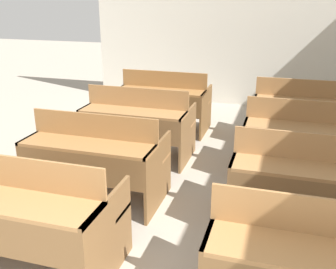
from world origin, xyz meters
name	(u,v)px	position (x,y,z in m)	size (l,w,h in m)	color
wall_back	(252,16)	(0.00, 6.83, 1.60)	(5.80, 0.06, 3.20)	beige
bench_front_left	(26,213)	(-1.06, 1.68, 0.47)	(1.30, 0.76, 0.90)	brown
bench_front_right	(317,265)	(0.94, 1.68, 0.47)	(1.30, 0.76, 0.90)	brown
bench_second_left	(96,156)	(-1.05, 2.78, 0.47)	(1.30, 0.76, 0.90)	brown
bench_second_right	(309,182)	(0.93, 2.80, 0.47)	(1.30, 0.76, 0.90)	brown
bench_third_left	(138,122)	(-1.04, 3.92, 0.47)	(1.30, 0.76, 0.90)	brown
bench_third_right	(304,139)	(0.93, 3.89, 0.47)	(1.30, 0.76, 0.90)	brown
bench_back_left	(164,100)	(-1.05, 5.03, 0.47)	(1.30, 0.76, 0.90)	brown
bench_back_right	(303,111)	(0.94, 5.01, 0.47)	(1.30, 0.76, 0.90)	brown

